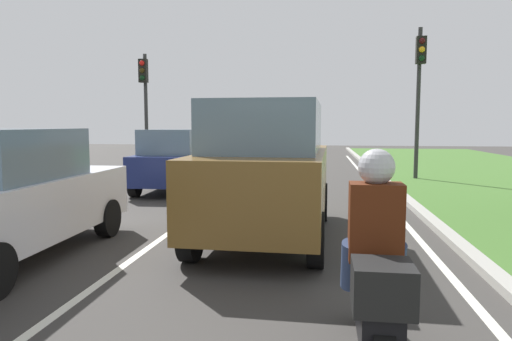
{
  "coord_description": "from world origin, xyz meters",
  "views": [
    {
      "loc": [
        1.92,
        1.26,
        1.92
      ],
      "look_at": [
        0.94,
        8.42,
        1.2
      ],
      "focal_mm": 32.46,
      "sensor_mm": 36.0,
      "label": 1
    }
  ],
  "objects_px": {
    "car_hatchback_far": "(175,161)",
    "rider_person": "(375,220)",
    "traffic_light_near_right": "(419,79)",
    "car_sedan_left_lane": "(5,196)",
    "motorcycle": "(374,300)",
    "car_suv_ahead": "(267,170)",
    "traffic_light_overhead_left": "(145,92)"
  },
  "relations": [
    {
      "from": "motorcycle",
      "to": "traffic_light_overhead_left",
      "type": "xyz_separation_m",
      "value": [
        -7.26,
        14.05,
        2.6
      ]
    },
    {
      "from": "car_suv_ahead",
      "to": "rider_person",
      "type": "relative_size",
      "value": 3.91
    },
    {
      "from": "car_suv_ahead",
      "to": "rider_person",
      "type": "xyz_separation_m",
      "value": [
        1.29,
        -4.05,
        0.02
      ]
    },
    {
      "from": "motorcycle",
      "to": "car_sedan_left_lane",
      "type": "bearing_deg",
      "value": 154.37
    },
    {
      "from": "car_suv_ahead",
      "to": "traffic_light_near_right",
      "type": "height_order",
      "value": "traffic_light_near_right"
    },
    {
      "from": "car_sedan_left_lane",
      "to": "car_hatchback_far",
      "type": "relative_size",
      "value": 1.16
    },
    {
      "from": "traffic_light_near_right",
      "to": "car_sedan_left_lane",
      "type": "bearing_deg",
      "value": -126.17
    },
    {
      "from": "car_sedan_left_lane",
      "to": "motorcycle",
      "type": "xyz_separation_m",
      "value": [
        4.81,
        -2.36,
        -0.35
      ]
    },
    {
      "from": "car_suv_ahead",
      "to": "traffic_light_overhead_left",
      "type": "xyz_separation_m",
      "value": [
        -5.97,
        9.95,
        2.01
      ]
    },
    {
      "from": "car_hatchback_far",
      "to": "traffic_light_near_right",
      "type": "bearing_deg",
      "value": 24.19
    },
    {
      "from": "traffic_light_near_right",
      "to": "rider_person",
      "type": "bearing_deg",
      "value": -102.68
    },
    {
      "from": "traffic_light_near_right",
      "to": "car_suv_ahead",
      "type": "bearing_deg",
      "value": -115.44
    },
    {
      "from": "motorcycle",
      "to": "car_suv_ahead",
      "type": "bearing_deg",
      "value": 107.99
    },
    {
      "from": "car_suv_ahead",
      "to": "motorcycle",
      "type": "height_order",
      "value": "car_suv_ahead"
    },
    {
      "from": "rider_person",
      "to": "traffic_light_overhead_left",
      "type": "bearing_deg",
      "value": 117.93
    },
    {
      "from": "car_suv_ahead",
      "to": "car_sedan_left_lane",
      "type": "distance_m",
      "value": 3.93
    },
    {
      "from": "car_hatchback_far",
      "to": "traffic_light_overhead_left",
      "type": "bearing_deg",
      "value": 118.07
    },
    {
      "from": "traffic_light_overhead_left",
      "to": "motorcycle",
      "type": "bearing_deg",
      "value": -62.66
    },
    {
      "from": "rider_person",
      "to": "car_hatchback_far",
      "type": "bearing_deg",
      "value": 116.75
    },
    {
      "from": "car_sedan_left_lane",
      "to": "car_hatchback_far",
      "type": "height_order",
      "value": "car_sedan_left_lane"
    },
    {
      "from": "car_suv_ahead",
      "to": "traffic_light_overhead_left",
      "type": "distance_m",
      "value": 11.77
    },
    {
      "from": "car_sedan_left_lane",
      "to": "rider_person",
      "type": "height_order",
      "value": "car_sedan_left_lane"
    },
    {
      "from": "motorcycle",
      "to": "rider_person",
      "type": "bearing_deg",
      "value": 89.5
    },
    {
      "from": "car_hatchback_far",
      "to": "rider_person",
      "type": "relative_size",
      "value": 3.21
    },
    {
      "from": "rider_person",
      "to": "traffic_light_overhead_left",
      "type": "relative_size",
      "value": 0.25
    },
    {
      "from": "rider_person",
      "to": "traffic_light_overhead_left",
      "type": "distance_m",
      "value": 15.89
    },
    {
      "from": "rider_person",
      "to": "traffic_light_near_right",
      "type": "height_order",
      "value": "traffic_light_near_right"
    },
    {
      "from": "traffic_light_near_right",
      "to": "traffic_light_overhead_left",
      "type": "relative_size",
      "value": 1.11
    },
    {
      "from": "car_hatchback_far",
      "to": "motorcycle",
      "type": "xyz_separation_m",
      "value": [
        4.56,
        -9.29,
        -0.31
      ]
    },
    {
      "from": "car_hatchback_far",
      "to": "traffic_light_near_right",
      "type": "distance_m",
      "value": 8.66
    },
    {
      "from": "rider_person",
      "to": "traffic_light_near_right",
      "type": "xyz_separation_m",
      "value": [
        2.89,
        12.84,
        2.26
      ]
    },
    {
      "from": "traffic_light_near_right",
      "to": "traffic_light_overhead_left",
      "type": "bearing_deg",
      "value": 173.51
    }
  ]
}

